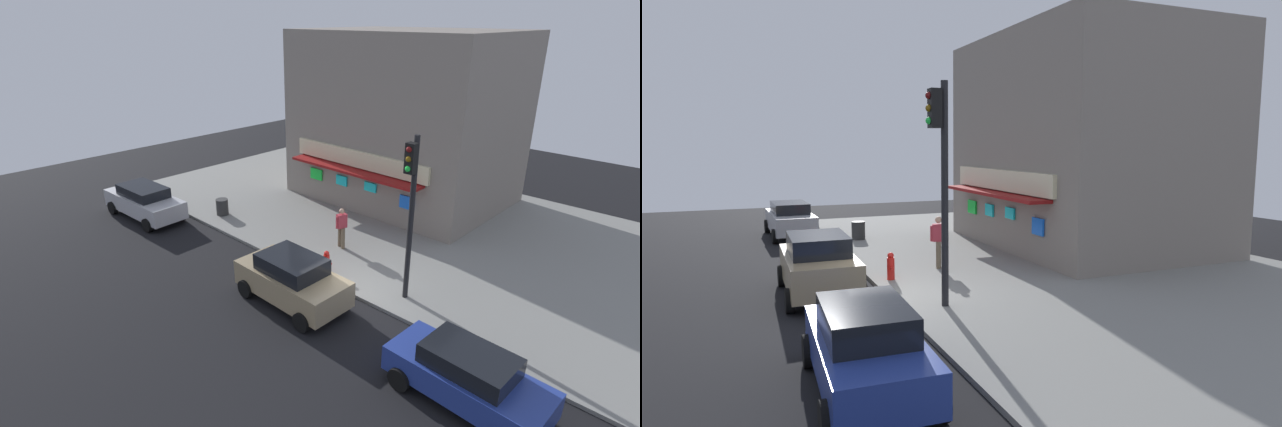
# 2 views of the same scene
# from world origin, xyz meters

# --- Properties ---
(ground_plane) EXTENTS (48.71, 48.71, 0.00)m
(ground_plane) POSITION_xyz_m (0.00, 0.00, 0.00)
(ground_plane) COLOR black
(sidewalk) EXTENTS (32.48, 14.00, 0.13)m
(sidewalk) POSITION_xyz_m (0.00, 7.00, 0.06)
(sidewalk) COLOR gray
(sidewalk) RESTS_ON ground_plane
(corner_building) EXTENTS (10.08, 8.23, 8.34)m
(corner_building) POSITION_xyz_m (-4.42, 9.42, 4.29)
(corner_building) COLOR gray
(corner_building) RESTS_ON sidewalk
(traffic_light) EXTENTS (0.32, 0.58, 5.64)m
(traffic_light) POSITION_xyz_m (1.54, 1.02, 3.72)
(traffic_light) COLOR black
(traffic_light) RESTS_ON sidewalk
(fire_hydrant) EXTENTS (0.47, 0.23, 0.84)m
(fire_hydrant) POSITION_xyz_m (-1.63, 0.56, 0.53)
(fire_hydrant) COLOR red
(fire_hydrant) RESTS_ON sidewalk
(trash_can) EXTENTS (0.58, 0.58, 0.78)m
(trash_can) POSITION_xyz_m (-9.07, 1.15, 0.52)
(trash_can) COLOR #2D2D2D
(trash_can) RESTS_ON sidewalk
(pedestrian) EXTENTS (0.45, 0.55, 1.73)m
(pedestrian) POSITION_xyz_m (-2.56, 2.45, 1.08)
(pedestrian) COLOR brown
(pedestrian) RESTS_ON sidewalk
(parked_car_tan) EXTENTS (4.03, 2.08, 1.73)m
(parked_car_tan) POSITION_xyz_m (-1.16, -1.65, 0.88)
(parked_car_tan) COLOR #9E8966
(parked_car_tan) RESTS_ON ground_plane
(parked_car_blue) EXTENTS (4.11, 1.99, 1.54)m
(parked_car_blue) POSITION_xyz_m (5.31, -1.77, 0.80)
(parked_car_blue) COLOR navy
(parked_car_blue) RESTS_ON ground_plane
(parked_car_silver) EXTENTS (4.65, 2.13, 1.59)m
(parked_car_silver) POSITION_xyz_m (-11.71, -1.44, 0.83)
(parked_car_silver) COLOR #B7B7BC
(parked_car_silver) RESTS_ON ground_plane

